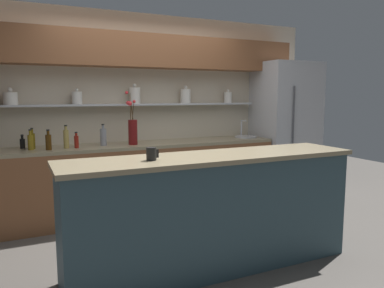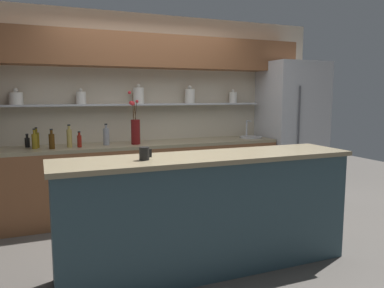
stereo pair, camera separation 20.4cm
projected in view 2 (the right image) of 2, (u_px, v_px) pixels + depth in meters
The scene contains 15 objects.
ground_plane at pixel (186, 246), 3.82m from camera, with size 12.00×12.00×0.00m, color #4C4742.
back_wall_unit at pixel (144, 94), 5.02m from camera, with size 5.20×0.44×2.60m.
back_counter_unit at pixel (143, 178), 4.85m from camera, with size 3.67×0.62×0.92m.
island_counter at pixel (208, 212), 3.27m from camera, with size 2.63×0.61×1.02m.
refrigerator at pixel (291, 130), 5.60m from camera, with size 0.86×0.73×2.01m.
flower_vase at pixel (135, 129), 4.66m from camera, with size 0.14×0.12×0.66m.
sink_fixture at pixel (250, 136), 5.40m from camera, with size 0.32×0.32×0.25m.
bottle_oil_0 at pixel (37, 140), 4.35m from camera, with size 0.06×0.06×0.24m.
bottle_spirit_1 at pixel (106, 136), 4.60m from camera, with size 0.08×0.08×0.26m.
bottle_sauce_2 at pixel (79, 140), 4.41m from camera, with size 0.05×0.05×0.19m.
bottle_spirit_3 at pixel (52, 141), 4.26m from camera, with size 0.06×0.06×0.23m.
bottle_sauce_4 at pixel (27, 142), 4.40m from camera, with size 0.06×0.06×0.16m.
bottle_oil_5 at pixel (35, 141), 4.27m from camera, with size 0.06×0.06×0.23m.
bottle_spirit_6 at pixel (69, 138), 4.39m from camera, with size 0.06×0.06×0.27m.
coffee_mug at pixel (144, 154), 2.96m from camera, with size 0.10×0.08×0.10m.
Camera 2 is at (-1.33, -3.40, 1.53)m, focal length 35.00 mm.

